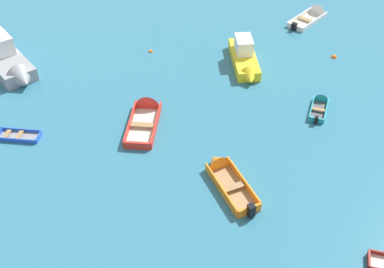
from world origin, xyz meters
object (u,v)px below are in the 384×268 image
(rowboat_blue_cluster_outer, at_px, (4,134))
(rowboat_red_far_back, at_px, (147,111))
(motor_launch_grey_far_left, at_px, (7,61))
(rowboat_orange_center, at_px, (224,174))
(rowboat_white_midfield_left, at_px, (314,15))
(motor_launch_yellow_near_left, at_px, (245,59))
(rowboat_turquoise_outer_right, at_px, (320,104))
(mooring_buoy_midfield, at_px, (334,57))
(mooring_buoy_between_boats_left, at_px, (151,52))

(rowboat_blue_cluster_outer, relative_size, rowboat_red_far_back, 0.64)
(motor_launch_grey_far_left, relative_size, rowboat_red_far_back, 1.47)
(rowboat_orange_center, bearing_deg, rowboat_white_midfield_left, 52.29)
(rowboat_orange_center, relative_size, rowboat_white_midfield_left, 1.05)
(motor_launch_yellow_near_left, xyz_separation_m, rowboat_white_midfield_left, (8.08, 6.02, -0.39))
(rowboat_turquoise_outer_right, relative_size, rowboat_red_far_back, 0.57)
(rowboat_red_far_back, height_order, rowboat_white_midfield_left, rowboat_red_far_back)
(rowboat_blue_cluster_outer, bearing_deg, rowboat_turquoise_outer_right, -4.45)
(rowboat_red_far_back, xyz_separation_m, mooring_buoy_midfield, (14.42, 3.54, -0.22))
(rowboat_orange_center, bearing_deg, mooring_buoy_midfield, 41.33)
(rowboat_blue_cluster_outer, height_order, rowboat_white_midfield_left, rowboat_white_midfield_left)
(motor_launch_yellow_near_left, distance_m, rowboat_white_midfield_left, 10.08)
(motor_launch_yellow_near_left, xyz_separation_m, mooring_buoy_midfield, (6.77, -0.34, -0.58))
(motor_launch_yellow_near_left, distance_m, mooring_buoy_midfield, 6.80)
(rowboat_orange_center, distance_m, mooring_buoy_midfield, 15.02)
(rowboat_orange_center, bearing_deg, motor_launch_yellow_near_left, 66.29)
(rowboat_turquoise_outer_right, bearing_deg, rowboat_red_far_back, 171.23)
(rowboat_red_far_back, height_order, motor_launch_yellow_near_left, motor_launch_yellow_near_left)
(rowboat_turquoise_outer_right, distance_m, mooring_buoy_midfield, 6.32)
(motor_launch_grey_far_left, relative_size, rowboat_white_midfield_left, 1.64)
(rowboat_red_far_back, relative_size, motor_launch_yellow_near_left, 0.87)
(rowboat_blue_cluster_outer, xyz_separation_m, motor_launch_grey_far_left, (-0.12, 7.46, 0.59))
(motor_launch_yellow_near_left, relative_size, rowboat_white_midfield_left, 1.28)
(motor_launch_grey_far_left, height_order, rowboat_red_far_back, motor_launch_grey_far_left)
(rowboat_turquoise_outer_right, relative_size, rowboat_blue_cluster_outer, 0.90)
(rowboat_blue_cluster_outer, height_order, motor_launch_yellow_near_left, motor_launch_yellow_near_left)
(rowboat_blue_cluster_outer, distance_m, rowboat_white_midfield_left, 26.24)
(rowboat_blue_cluster_outer, bearing_deg, rowboat_red_far_back, 1.14)
(rowboat_red_far_back, height_order, mooring_buoy_between_boats_left, rowboat_red_far_back)
(rowboat_white_midfield_left, relative_size, mooring_buoy_between_boats_left, 13.36)
(rowboat_blue_cluster_outer, relative_size, motor_launch_grey_far_left, 0.44)
(mooring_buoy_between_boats_left, bearing_deg, motor_launch_grey_far_left, -179.30)
(rowboat_blue_cluster_outer, relative_size, rowboat_white_midfield_left, 0.71)
(rowboat_orange_center, relative_size, mooring_buoy_between_boats_left, 14.08)
(motor_launch_yellow_near_left, relative_size, mooring_buoy_between_boats_left, 17.14)
(motor_launch_yellow_near_left, bearing_deg, motor_launch_grey_far_left, 168.17)
(rowboat_orange_center, relative_size, rowboat_blue_cluster_outer, 1.48)
(rowboat_blue_cluster_outer, bearing_deg, motor_launch_grey_far_left, 90.94)
(rowboat_orange_center, height_order, mooring_buoy_midfield, rowboat_orange_center)
(rowboat_turquoise_outer_right, height_order, rowboat_white_midfield_left, rowboat_white_midfield_left)
(motor_launch_grey_far_left, bearing_deg, rowboat_white_midfield_left, 6.12)
(rowboat_blue_cluster_outer, distance_m, mooring_buoy_between_boats_left, 12.54)
(motor_launch_grey_far_left, bearing_deg, rowboat_orange_center, -49.29)
(mooring_buoy_between_boats_left, bearing_deg, rowboat_orange_center, -83.17)
(rowboat_orange_center, distance_m, rowboat_red_far_back, 7.11)
(rowboat_blue_cluster_outer, distance_m, mooring_buoy_midfield, 23.21)
(rowboat_white_midfield_left, bearing_deg, rowboat_turquoise_outer_right, -112.80)
(rowboat_blue_cluster_outer, distance_m, motor_launch_yellow_near_left, 16.65)
(rowboat_orange_center, relative_size, rowboat_red_far_back, 0.94)
(rowboat_turquoise_outer_right, relative_size, rowboat_white_midfield_left, 0.64)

